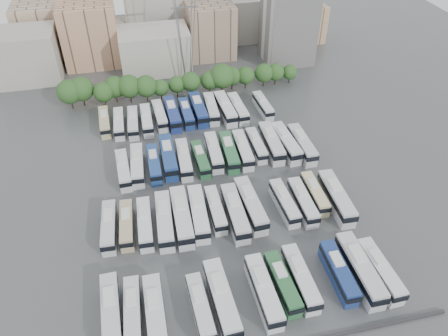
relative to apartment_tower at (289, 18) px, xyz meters
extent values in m
plane|color=#424447|center=(-34.00, -58.00, -13.00)|extent=(220.00, 220.00, 0.00)
cylinder|color=black|center=(-63.72, -15.98, -11.70)|extent=(0.36, 0.36, 2.59)
sphere|color=#234C1E|center=(-63.72, -15.98, -8.19)|extent=(6.22, 6.22, 6.22)
cylinder|color=black|center=(-60.71, -15.25, -11.70)|extent=(0.36, 0.36, 2.61)
sphere|color=#234C1E|center=(-60.71, -15.25, -8.16)|extent=(6.26, 6.26, 6.26)
cylinder|color=black|center=(-55.34, -16.75, -11.92)|extent=(0.36, 0.36, 2.17)
sphere|color=#234C1E|center=(-55.34, -16.75, -8.97)|extent=(5.21, 5.21, 5.21)
cylinder|color=black|center=(-52.34, -15.17, -11.83)|extent=(0.36, 0.36, 2.35)
sphere|color=#234C1E|center=(-52.34, -15.17, -8.64)|extent=(5.63, 5.63, 5.63)
cylinder|color=black|center=(-48.65, -16.18, -11.75)|extent=(0.36, 0.36, 2.50)
sphere|color=#234C1E|center=(-48.65, -16.18, -8.35)|extent=(6.01, 6.01, 6.01)
cylinder|color=black|center=(-44.36, -16.68, -11.81)|extent=(0.36, 0.36, 2.39)
sphere|color=#234C1E|center=(-44.36, -16.68, -8.57)|extent=(5.73, 5.73, 5.73)
cylinder|color=black|center=(-40.62, -16.40, -12.09)|extent=(0.36, 0.36, 1.83)
sphere|color=#234C1E|center=(-40.62, -16.40, -9.60)|extent=(4.39, 4.39, 4.39)
cylinder|color=black|center=(-36.20, -15.81, -12.05)|extent=(0.36, 0.36, 1.90)
sphere|color=#234C1E|center=(-36.20, -15.81, -9.46)|extent=(4.57, 4.57, 4.57)
cylinder|color=black|center=(-32.45, -16.10, -11.90)|extent=(0.36, 0.36, 2.20)
sphere|color=#234C1E|center=(-32.45, -16.10, -8.92)|extent=(5.27, 5.27, 5.27)
cylinder|color=black|center=(-27.25, -16.26, -11.93)|extent=(0.36, 0.36, 2.13)
sphere|color=#234C1E|center=(-27.25, -16.26, -9.04)|extent=(5.12, 5.12, 5.12)
cylinder|color=black|center=(-24.09, -16.83, -11.62)|extent=(0.36, 0.36, 2.76)
sphere|color=#234C1E|center=(-24.09, -16.83, -7.88)|extent=(6.62, 6.62, 6.62)
cylinder|color=black|center=(-20.85, -15.18, -11.95)|extent=(0.36, 0.36, 2.10)
sphere|color=#234C1E|center=(-20.85, -15.18, -9.10)|extent=(5.05, 5.05, 5.05)
cylinder|color=black|center=(-17.08, -15.48, -11.97)|extent=(0.36, 0.36, 2.06)
sphere|color=#234C1E|center=(-17.08, -15.48, -9.17)|extent=(4.95, 4.95, 4.95)
cylinder|color=black|center=(-11.83, -15.41, -11.92)|extent=(0.36, 0.36, 2.17)
sphere|color=#234C1E|center=(-11.83, -15.41, -8.98)|extent=(5.20, 5.20, 5.20)
cylinder|color=black|center=(-8.29, -15.16, -11.99)|extent=(0.36, 0.36, 2.02)
sphere|color=#234C1E|center=(-8.29, -15.16, -9.25)|extent=(4.85, 4.85, 4.85)
cylinder|color=black|center=(-4.17, -15.25, -12.11)|extent=(0.36, 0.36, 1.78)
sphere|color=#234C1E|center=(-4.17, -15.25, -9.70)|extent=(4.27, 4.27, 4.27)
cube|color=#9E998E|center=(-76.00, 4.00, -6.00)|extent=(18.00, 14.00, 14.00)
cube|color=tan|center=(-58.00, 10.00, -4.00)|extent=(16.00, 12.00, 18.00)
cube|color=#ADA89E|center=(-40.00, 2.00, -7.00)|extent=(20.00, 14.00, 12.00)
cube|color=gray|center=(-22.00, 8.00, -5.00)|extent=(14.00, 12.00, 16.00)
cube|color=gray|center=(-36.00, 22.00, -3.00)|extent=(22.00, 16.00, 20.00)
cube|color=tan|center=(-72.00, 20.00, -5.00)|extent=(16.00, 14.00, 16.00)
cube|color=#A39E93|center=(-14.00, 20.00, -6.00)|extent=(18.00, 14.00, 14.00)
cube|color=tan|center=(10.00, 14.00, -7.00)|extent=(14.00, 12.00, 12.00)
cube|color=gray|center=(-48.00, 16.00, -8.00)|extent=(12.00, 10.00, 10.00)
cube|color=silver|center=(0.00, 0.00, 0.00)|extent=(14.00, 14.00, 26.00)
cylinder|color=slate|center=(-34.00, -10.00, 4.00)|extent=(2.90, 2.91, 33.83)
cylinder|color=slate|center=(-34.00, -6.00, 4.00)|extent=(2.90, 2.91, 33.83)
cylinder|color=slate|center=(-30.00, -10.00, 4.00)|extent=(2.90, 2.91, 33.83)
cylinder|color=slate|center=(-30.00, -6.00, 4.00)|extent=(2.90, 2.91, 33.83)
cube|color=slate|center=(-32.00, -8.00, 8.08)|extent=(7.00, 0.30, 0.30)
cube|color=silver|center=(-55.33, -80.89, -11.29)|extent=(2.85, 12.15, 3.43)
cube|color=black|center=(-55.32, -81.04, -10.63)|extent=(2.97, 12.33, 1.01)
cube|color=silver|center=(-55.36, -79.38, -9.35)|extent=(1.79, 3.26, 0.44)
cube|color=silver|center=(-52.23, -81.48, -11.44)|extent=(2.80, 11.09, 3.12)
cube|color=black|center=(-52.23, -81.61, -10.85)|extent=(2.91, 11.26, 0.92)
cube|color=silver|center=(-52.17, -80.10, -9.68)|extent=(1.68, 3.00, 0.40)
cube|color=silver|center=(-48.96, -82.96, -11.22)|extent=(2.71, 12.57, 3.56)
cube|color=black|center=(-48.96, -83.12, -10.54)|extent=(2.84, 12.76, 1.05)
cube|color=silver|center=(-48.96, -81.39, -9.21)|extent=(1.79, 3.36, 0.46)
cube|color=silver|center=(-42.26, -83.02, -11.46)|extent=(2.75, 10.96, 3.08)
cube|color=black|center=(-42.26, -83.15, -10.87)|extent=(2.87, 11.12, 0.91)
cube|color=silver|center=(-42.32, -81.66, -9.72)|extent=(1.66, 2.96, 0.40)
cube|color=silver|center=(-38.88, -82.51, -11.14)|extent=(3.32, 13.21, 3.71)
cube|color=black|center=(-38.87, -82.67, -10.43)|extent=(3.46, 13.41, 1.09)
cube|color=silver|center=(-38.95, -80.87, -9.05)|extent=(2.00, 3.57, 0.48)
cube|color=silver|center=(-32.22, -82.52, -11.24)|extent=(2.85, 12.46, 3.52)
cube|color=black|center=(-32.22, -82.67, -10.57)|extent=(2.98, 12.65, 1.03)
cube|color=silver|center=(-32.25, -80.96, -9.25)|extent=(1.82, 3.34, 0.46)
cube|color=#2B6538|center=(-28.86, -81.60, -11.43)|extent=(2.89, 11.17, 3.14)
cube|color=black|center=(-28.85, -81.73, -10.83)|extent=(3.00, 11.34, 0.92)
cube|color=silver|center=(-28.92, -80.21, -9.66)|extent=(1.71, 3.02, 0.41)
cube|color=silver|center=(-25.75, -81.39, -11.33)|extent=(2.57, 11.81, 3.34)
cube|color=black|center=(-25.75, -81.54, -10.69)|extent=(2.69, 11.99, 0.98)
cube|color=silver|center=(-25.76, -79.92, -9.44)|extent=(1.69, 3.15, 0.43)
cube|color=navy|center=(-19.29, -81.65, -11.40)|extent=(2.69, 11.38, 3.21)
cube|color=black|center=(-19.29, -81.79, -10.78)|extent=(2.81, 11.55, 0.94)
cube|color=silver|center=(-19.25, -80.23, -9.58)|extent=(1.68, 3.06, 0.42)
cube|color=silver|center=(-15.86, -82.06, -11.10)|extent=(2.98, 13.44, 3.80)
cube|color=black|center=(-15.86, -82.23, -10.37)|extent=(3.12, 13.65, 1.12)
cube|color=silver|center=(-15.85, -80.38, -8.95)|extent=(1.94, 3.60, 0.49)
cube|color=silver|center=(-12.65, -82.83, -11.34)|extent=(2.79, 11.79, 3.32)
cube|color=black|center=(-12.65, -82.98, -10.70)|extent=(2.91, 11.96, 0.98)
cube|color=silver|center=(-12.69, -81.36, -9.46)|extent=(1.74, 3.17, 0.43)
cube|color=silver|center=(-55.28, -63.05, -11.41)|extent=(2.92, 11.31, 3.17)
cube|color=black|center=(-55.28, -63.19, -10.81)|extent=(3.04, 11.48, 0.93)
cube|color=silver|center=(-55.21, -61.65, -9.62)|extent=(1.73, 3.06, 0.41)
cube|color=tan|center=(-52.16, -63.15, -11.49)|extent=(2.78, 10.74, 3.02)
cube|color=black|center=(-52.17, -63.28, -10.92)|extent=(2.89, 10.91, 0.89)
cube|color=silver|center=(-52.10, -61.82, -9.79)|extent=(1.64, 2.91, 0.39)
cube|color=silver|center=(-48.91, -63.69, -11.40)|extent=(2.77, 11.35, 3.20)
cube|color=black|center=(-48.91, -63.83, -10.79)|extent=(2.88, 11.52, 0.94)
cube|color=silver|center=(-48.86, -62.28, -9.60)|extent=(1.70, 3.06, 0.41)
cube|color=silver|center=(-45.37, -63.89, -11.21)|extent=(3.31, 12.77, 3.58)
cube|color=black|center=(-45.38, -64.05, -10.52)|extent=(3.44, 12.96, 1.05)
cube|color=silver|center=(-45.29, -62.31, -9.18)|extent=(1.96, 3.46, 0.46)
cube|color=silver|center=(-42.18, -63.77, -11.11)|extent=(3.07, 13.38, 3.78)
cube|color=black|center=(-42.18, -63.94, -10.39)|extent=(3.21, 13.59, 1.11)
cube|color=silver|center=(-42.15, -62.10, -8.98)|extent=(1.95, 3.59, 0.49)
cube|color=silver|center=(-38.99, -63.45, -11.23)|extent=(3.24, 12.64, 3.55)
cube|color=black|center=(-39.00, -63.61, -10.55)|extent=(3.38, 12.83, 1.04)
cube|color=silver|center=(-38.92, -61.89, -9.22)|extent=(1.93, 3.42, 0.46)
cube|color=silver|center=(-35.68, -62.93, -11.47)|extent=(2.32, 10.82, 3.06)
cube|color=black|center=(-35.68, -63.07, -10.88)|extent=(2.43, 10.98, 0.90)
cube|color=silver|center=(-35.68, -61.58, -9.74)|extent=(1.54, 2.89, 0.40)
cube|color=silver|center=(-32.38, -64.92, -11.16)|extent=(2.90, 13.05, 3.69)
cube|color=black|center=(-32.38, -65.08, -10.45)|extent=(3.04, 13.24, 1.08)
cube|color=silver|center=(-32.36, -63.29, -9.07)|extent=(1.88, 3.49, 0.48)
cube|color=silver|center=(-29.04, -63.51, -11.15)|extent=(3.36, 13.17, 3.70)
cube|color=black|center=(-29.03, -63.67, -10.44)|extent=(3.49, 13.38, 1.09)
cube|color=silver|center=(-29.11, -61.88, -9.06)|extent=(2.00, 3.56, 0.48)
cube|color=silver|center=(-22.46, -64.04, -11.43)|extent=(2.78, 11.14, 3.13)
cube|color=black|center=(-22.45, -64.18, -10.84)|extent=(2.89, 11.31, 0.92)
cube|color=silver|center=(-22.51, -62.66, -9.67)|extent=(1.68, 3.01, 0.41)
cube|color=silver|center=(-18.98, -64.70, -11.38)|extent=(2.57, 11.44, 3.23)
cube|color=black|center=(-18.98, -64.84, -10.77)|extent=(2.69, 11.61, 0.95)
cube|color=silver|center=(-18.96, -63.28, -9.56)|extent=(1.65, 3.06, 0.42)
cube|color=beige|center=(-15.77, -62.84, -11.50)|extent=(2.51, 10.66, 3.01)
cube|color=black|center=(-15.77, -62.97, -10.92)|extent=(2.62, 10.82, 0.88)
cube|color=silver|center=(-15.74, -61.51, -9.80)|extent=(1.57, 2.86, 0.39)
cube|color=silver|center=(-12.39, -65.28, -11.14)|extent=(3.30, 13.24, 3.72)
cube|color=black|center=(-12.39, -65.44, -10.43)|extent=(3.44, 13.45, 1.10)
cube|color=silver|center=(-12.32, -63.63, -9.03)|extent=(2.00, 3.58, 0.48)
cube|color=silver|center=(-51.99, -47.05, -11.42)|extent=(2.87, 11.24, 3.16)
cube|color=black|center=(-51.98, -47.19, -10.82)|extent=(2.99, 11.41, 0.93)
cube|color=silver|center=(-52.05, -45.66, -9.64)|extent=(1.71, 3.04, 0.41)
cube|color=silver|center=(-49.02, -46.28, -11.32)|extent=(3.11, 11.98, 3.36)
cube|color=black|center=(-49.03, -46.43, -10.68)|extent=(3.24, 12.16, 0.99)
cube|color=silver|center=(-48.94, -44.80, -9.42)|extent=(1.84, 3.25, 0.44)
cube|color=navy|center=(-45.55, -46.50, -11.44)|extent=(2.41, 11.01, 3.12)
cube|color=black|center=(-45.55, -46.64, -10.85)|extent=(2.52, 11.18, 0.92)
cube|color=silver|center=(-45.54, -45.13, -9.68)|extent=(1.58, 2.94, 0.40)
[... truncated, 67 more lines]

